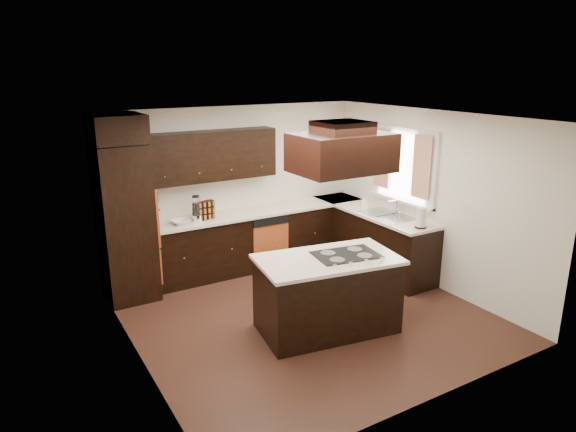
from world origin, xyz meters
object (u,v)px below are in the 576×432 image
object	(u,v)px
range_hood	(342,153)
oven_column	(125,223)
spice_rack	(204,211)
island	(327,296)

from	to	relation	value
range_hood	oven_column	bearing A→B (deg)	129.74
oven_column	spice_rack	world-z (taller)	oven_column
oven_column	range_hood	size ratio (longest dim) A/B	2.02
range_hood	spice_rack	distance (m)	2.64
spice_rack	oven_column	bearing A→B (deg)	166.56
island	spice_rack	world-z (taller)	spice_rack
oven_column	island	world-z (taller)	oven_column
range_hood	spice_rack	size ratio (longest dim) A/B	3.18
island	range_hood	distance (m)	1.72
oven_column	range_hood	distance (m)	3.13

